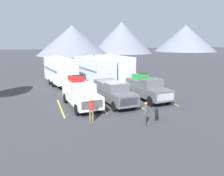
# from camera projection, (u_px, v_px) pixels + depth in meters

# --- Properties ---
(ground_plane) EXTENTS (240.00, 240.00, 0.00)m
(ground_plane) POSITION_uv_depth(u_px,v_px,m) (114.00, 102.00, 21.51)
(ground_plane) COLOR #38383D
(pickup_truck_a) EXTENTS (2.56, 5.85, 2.65)m
(pickup_truck_a) POSITION_uv_depth(u_px,v_px,m) (80.00, 93.00, 19.85)
(pickup_truck_a) COLOR white
(pickup_truck_a) RESTS_ON ground
(pickup_truck_b) EXTENTS (2.50, 5.75, 2.04)m
(pickup_truck_b) POSITION_uv_depth(u_px,v_px,m) (114.00, 92.00, 20.70)
(pickup_truck_b) COLOR #595B60
(pickup_truck_b) RESTS_ON ground
(pickup_truck_c) EXTENTS (2.56, 5.59, 2.46)m
(pickup_truck_c) POSITION_uv_depth(u_px,v_px,m) (147.00, 88.00, 22.10)
(pickup_truck_c) COLOR #595B60
(pickup_truck_c) RESTS_ON ground
(lot_stripe_a) EXTENTS (0.12, 5.50, 0.01)m
(lot_stripe_a) POSITION_uv_depth(u_px,v_px,m) (61.00, 108.00, 19.61)
(lot_stripe_a) COLOR gold
(lot_stripe_a) RESTS_ON ground
(lot_stripe_b) EXTENTS (0.12, 5.50, 0.01)m
(lot_stripe_b) POSITION_uv_depth(u_px,v_px,m) (98.00, 104.00, 20.63)
(lot_stripe_b) COLOR gold
(lot_stripe_b) RESTS_ON ground
(lot_stripe_c) EXTENTS (0.12, 5.50, 0.01)m
(lot_stripe_c) POSITION_uv_depth(u_px,v_px,m) (132.00, 101.00, 21.65)
(lot_stripe_c) COLOR gold
(lot_stripe_c) RESTS_ON ground
(lot_stripe_d) EXTENTS (0.12, 5.50, 0.01)m
(lot_stripe_d) POSITION_uv_depth(u_px,v_px,m) (163.00, 99.00, 22.68)
(lot_stripe_d) COLOR gold
(lot_stripe_d) RESTS_ON ground
(camper_trailer_a) EXTENTS (3.61, 8.18, 3.66)m
(camper_trailer_a) POSITION_uv_depth(u_px,v_px,m) (60.00, 70.00, 29.04)
(camper_trailer_a) COLOR white
(camper_trailer_a) RESTS_ON ground
(camper_trailer_b) EXTENTS (3.75, 9.19, 3.65)m
(camper_trailer_b) POSITION_uv_depth(u_px,v_px,m) (94.00, 69.00, 29.64)
(camper_trailer_b) COLOR silver
(camper_trailer_b) RESTS_ON ground
(camper_trailer_c) EXTENTS (3.49, 8.19, 3.84)m
(camper_trailer_c) POSITION_uv_depth(u_px,v_px,m) (114.00, 68.00, 30.66)
(camper_trailer_c) COLOR silver
(camper_trailer_c) RESTS_ON ground
(person_a) EXTENTS (0.37, 0.28, 1.75)m
(person_a) POSITION_uv_depth(u_px,v_px,m) (91.00, 108.00, 16.12)
(person_a) COLOR #726047
(person_a) RESTS_ON ground
(person_b) EXTENTS (0.29, 0.32, 1.65)m
(person_b) POSITION_uv_depth(u_px,v_px,m) (146.00, 112.00, 15.45)
(person_b) COLOR #3F3F42
(person_b) RESTS_ON ground
(dog) EXTENTS (0.53, 0.84, 0.75)m
(dog) POSITION_uv_depth(u_px,v_px,m) (157.00, 112.00, 16.76)
(dog) COLOR black
(dog) RESTS_ON ground
(mountain_ridge) EXTENTS (155.25, 42.30, 17.14)m
(mountain_ridge) POSITION_uv_depth(u_px,v_px,m) (9.00, 35.00, 80.24)
(mountain_ridge) COLOR slate
(mountain_ridge) RESTS_ON ground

